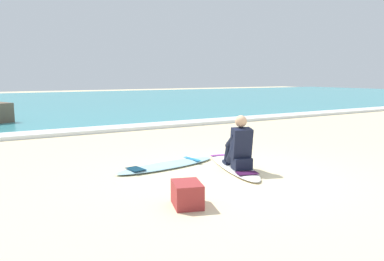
% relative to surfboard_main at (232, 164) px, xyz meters
% --- Properties ---
extents(ground_plane, '(80.00, 80.00, 0.00)m').
position_rel_surfboard_main_xyz_m(ground_plane, '(-0.36, -0.59, -0.04)').
color(ground_plane, beige).
extents(sea, '(80.00, 28.00, 0.10)m').
position_rel_surfboard_main_xyz_m(sea, '(-0.36, 19.45, 0.01)').
color(sea, teal).
rests_on(sea, ground).
extents(breaking_foam, '(80.00, 0.90, 0.11)m').
position_rel_surfboard_main_xyz_m(breaking_foam, '(-0.36, 5.75, 0.02)').
color(breaking_foam, white).
rests_on(breaking_foam, ground).
extents(surfboard_main, '(1.29, 2.54, 0.08)m').
position_rel_surfboard_main_xyz_m(surfboard_main, '(0.00, 0.00, 0.00)').
color(surfboard_main, white).
rests_on(surfboard_main, ground).
extents(surfer_seated, '(0.52, 0.76, 0.95)m').
position_rel_surfboard_main_xyz_m(surfer_seated, '(-0.13, -0.37, 0.40)').
color(surfer_seated, black).
rests_on(surfer_seated, surfboard_main).
extents(surfboard_spare_near, '(2.20, 0.83, 0.08)m').
position_rel_surfboard_main_xyz_m(surfboard_spare_near, '(-1.10, 0.58, 0.00)').
color(surfboard_spare_near, '#9ED1E5').
rests_on(surfboard_spare_near, ground).
extents(beach_bag, '(0.49, 0.57, 0.32)m').
position_rel_surfboard_main_xyz_m(beach_bag, '(-1.85, -1.47, 0.12)').
color(beach_bag, maroon).
rests_on(beach_bag, ground).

